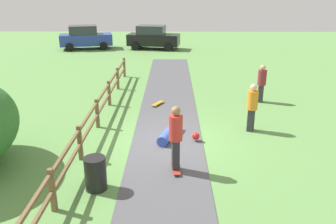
{
  "coord_description": "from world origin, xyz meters",
  "views": [
    {
      "loc": [
        0.16,
        -10.81,
        5.0
      ],
      "look_at": [
        0.03,
        0.22,
        1.0
      ],
      "focal_mm": 37.42,
      "sensor_mm": 36.0,
      "label": 1
    }
  ],
  "objects_px": {
    "bystander_orange": "(252,105)",
    "bystander_maroon": "(262,82)",
    "parked_car_black": "(153,37)",
    "trash_bin": "(96,173)",
    "parked_car_blue": "(85,37)",
    "skater_riding": "(176,135)",
    "skateboard_loose": "(158,103)",
    "skater_fallen": "(171,133)"
  },
  "relations": [
    {
      "from": "skater_fallen",
      "to": "parked_car_blue",
      "type": "xyz_separation_m",
      "value": [
        -7.16,
        18.09,
        0.76
      ]
    },
    {
      "from": "skateboard_loose",
      "to": "bystander_maroon",
      "type": "distance_m",
      "value": 4.75
    },
    {
      "from": "bystander_maroon",
      "to": "parked_car_black",
      "type": "height_order",
      "value": "parked_car_black"
    },
    {
      "from": "trash_bin",
      "to": "parked_car_blue",
      "type": "height_order",
      "value": "parked_car_blue"
    },
    {
      "from": "parked_car_black",
      "to": "trash_bin",
      "type": "bearing_deg",
      "value": -91.0
    },
    {
      "from": "bystander_orange",
      "to": "bystander_maroon",
      "type": "bearing_deg",
      "value": 71.12
    },
    {
      "from": "trash_bin",
      "to": "parked_car_blue",
      "type": "relative_size",
      "value": 0.2
    },
    {
      "from": "skateboard_loose",
      "to": "skater_fallen",
      "type": "bearing_deg",
      "value": -80.27
    },
    {
      "from": "bystander_maroon",
      "to": "parked_car_blue",
      "type": "relative_size",
      "value": 0.38
    },
    {
      "from": "bystander_orange",
      "to": "parked_car_blue",
      "type": "xyz_separation_m",
      "value": [
        -10.05,
        17.35,
        -0.01
      ]
    },
    {
      "from": "skater_fallen",
      "to": "skateboard_loose",
      "type": "relative_size",
      "value": 2.11
    },
    {
      "from": "skater_riding",
      "to": "skater_fallen",
      "type": "bearing_deg",
      "value": 93.14
    },
    {
      "from": "skater_riding",
      "to": "bystander_orange",
      "type": "distance_m",
      "value": 4.08
    },
    {
      "from": "skateboard_loose",
      "to": "parked_car_black",
      "type": "xyz_separation_m",
      "value": [
        -0.96,
        14.55,
        0.87
      ]
    },
    {
      "from": "trash_bin",
      "to": "parked_car_blue",
      "type": "bearing_deg",
      "value": 103.77
    },
    {
      "from": "skater_riding",
      "to": "skater_fallen",
      "type": "height_order",
      "value": "skater_riding"
    },
    {
      "from": "bystander_maroon",
      "to": "parked_car_black",
      "type": "xyz_separation_m",
      "value": [
        -5.6,
        14.01,
        0.02
      ]
    },
    {
      "from": "skater_fallen",
      "to": "bystander_orange",
      "type": "bearing_deg",
      "value": 14.37
    },
    {
      "from": "skater_fallen",
      "to": "bystander_orange",
      "type": "xyz_separation_m",
      "value": [
        2.88,
        0.74,
        0.77
      ]
    },
    {
      "from": "trash_bin",
      "to": "parked_car_black",
      "type": "height_order",
      "value": "parked_car_black"
    },
    {
      "from": "skater_fallen",
      "to": "bystander_maroon",
      "type": "bearing_deg",
      "value": 45.51
    },
    {
      "from": "trash_bin",
      "to": "bystander_orange",
      "type": "height_order",
      "value": "bystander_orange"
    },
    {
      "from": "skater_fallen",
      "to": "parked_car_black",
      "type": "distance_m",
      "value": 18.19
    },
    {
      "from": "trash_bin",
      "to": "skater_fallen",
      "type": "relative_size",
      "value": 0.54
    },
    {
      "from": "skater_riding",
      "to": "bystander_maroon",
      "type": "relative_size",
      "value": 1.13
    },
    {
      "from": "parked_car_black",
      "to": "parked_car_blue",
      "type": "distance_m",
      "value": 5.59
    },
    {
      "from": "bystander_maroon",
      "to": "trash_bin",
      "type": "bearing_deg",
      "value": -129.21
    },
    {
      "from": "skater_fallen",
      "to": "bystander_orange",
      "type": "relative_size",
      "value": 0.95
    },
    {
      "from": "skater_fallen",
      "to": "skateboard_loose",
      "type": "height_order",
      "value": "skater_fallen"
    },
    {
      "from": "trash_bin",
      "to": "skateboard_loose",
      "type": "bearing_deg",
      "value": 78.87
    },
    {
      "from": "trash_bin",
      "to": "parked_car_black",
      "type": "relative_size",
      "value": 0.2
    },
    {
      "from": "skater_fallen",
      "to": "bystander_orange",
      "type": "distance_m",
      "value": 3.07
    },
    {
      "from": "trash_bin",
      "to": "bystander_orange",
      "type": "xyz_separation_m",
      "value": [
        4.82,
        3.96,
        0.52
      ]
    },
    {
      "from": "skater_fallen",
      "to": "trash_bin",
      "type": "bearing_deg",
      "value": -121.11
    },
    {
      "from": "skater_riding",
      "to": "bystander_maroon",
      "type": "bearing_deg",
      "value": 58.44
    },
    {
      "from": "skater_riding",
      "to": "skateboard_loose",
      "type": "relative_size",
      "value": 2.43
    },
    {
      "from": "skater_fallen",
      "to": "parked_car_blue",
      "type": "bearing_deg",
      "value": 111.61
    },
    {
      "from": "trash_bin",
      "to": "parked_car_blue",
      "type": "distance_m",
      "value": 21.95
    },
    {
      "from": "skater_riding",
      "to": "parked_car_black",
      "type": "height_order",
      "value": "skater_riding"
    },
    {
      "from": "bystander_orange",
      "to": "skater_fallen",
      "type": "bearing_deg",
      "value": -165.63
    },
    {
      "from": "bystander_maroon",
      "to": "parked_car_black",
      "type": "relative_size",
      "value": 0.39
    },
    {
      "from": "skater_fallen",
      "to": "bystander_maroon",
      "type": "xyz_separation_m",
      "value": [
        4.03,
        4.11,
        0.74
      ]
    }
  ]
}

